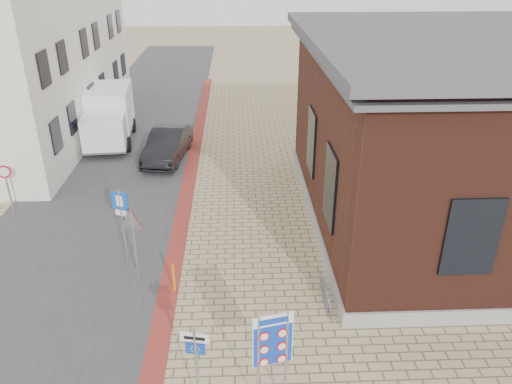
{
  "coord_description": "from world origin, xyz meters",
  "views": [
    {
      "loc": [
        0.14,
        -9.5,
        9.32
      ],
      "look_at": [
        0.75,
        5.02,
        2.2
      ],
      "focal_mm": 35.0,
      "sensor_mm": 36.0,
      "label": 1
    }
  ],
  "objects_px": {
    "box_truck": "(109,116)",
    "border_sign": "(273,343)",
    "sedan": "(168,144)",
    "essen_sign": "(196,357)",
    "bollard": "(174,278)",
    "parking_sign": "(122,214)"
  },
  "relations": [
    {
      "from": "border_sign",
      "to": "sedan",
      "type": "bearing_deg",
      "value": 92.17
    },
    {
      "from": "parking_sign",
      "to": "bollard",
      "type": "distance_m",
      "value": 2.69
    },
    {
      "from": "box_truck",
      "to": "bollard",
      "type": "xyz_separation_m",
      "value": [
        4.72,
        -13.25,
        -0.94
      ]
    },
    {
      "from": "border_sign",
      "to": "bollard",
      "type": "height_order",
      "value": "border_sign"
    },
    {
      "from": "box_truck",
      "to": "bollard",
      "type": "distance_m",
      "value": 14.09
    },
    {
      "from": "parking_sign",
      "to": "sedan",
      "type": "bearing_deg",
      "value": 110.99
    },
    {
      "from": "sedan",
      "to": "border_sign",
      "type": "xyz_separation_m",
      "value": [
        4.03,
        -14.93,
        1.11
      ]
    },
    {
      "from": "box_truck",
      "to": "essen_sign",
      "type": "xyz_separation_m",
      "value": [
        5.72,
        -17.55,
        0.09
      ]
    },
    {
      "from": "border_sign",
      "to": "essen_sign",
      "type": "bearing_deg",
      "value": 167.08
    },
    {
      "from": "box_truck",
      "to": "border_sign",
      "type": "distance_m",
      "value": 19.03
    },
    {
      "from": "sedan",
      "to": "essen_sign",
      "type": "xyz_separation_m",
      "value": [
        2.4,
        -14.93,
        0.77
      ]
    },
    {
      "from": "box_truck",
      "to": "parking_sign",
      "type": "bearing_deg",
      "value": -80.9
    },
    {
      "from": "box_truck",
      "to": "border_sign",
      "type": "xyz_separation_m",
      "value": [
        7.34,
        -17.55,
        0.43
      ]
    },
    {
      "from": "border_sign",
      "to": "parking_sign",
      "type": "distance_m",
      "value": 7.31
    },
    {
      "from": "border_sign",
      "to": "essen_sign",
      "type": "xyz_separation_m",
      "value": [
        -1.63,
        0.0,
        -0.34
      ]
    },
    {
      "from": "essen_sign",
      "to": "parking_sign",
      "type": "distance_m",
      "value": 6.49
    },
    {
      "from": "border_sign",
      "to": "bollard",
      "type": "xyz_separation_m",
      "value": [
        -2.63,
        4.3,
        -1.37
      ]
    },
    {
      "from": "essen_sign",
      "to": "box_truck",
      "type": "bearing_deg",
      "value": 119.17
    },
    {
      "from": "sedan",
      "to": "border_sign",
      "type": "height_order",
      "value": "border_sign"
    },
    {
      "from": "sedan",
      "to": "bollard",
      "type": "distance_m",
      "value": 10.73
    },
    {
      "from": "parking_sign",
      "to": "bollard",
      "type": "bearing_deg",
      "value": -20.18
    },
    {
      "from": "parking_sign",
      "to": "border_sign",
      "type": "bearing_deg",
      "value": -30.81
    }
  ]
}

